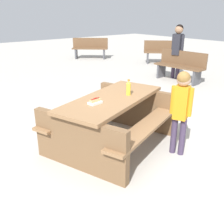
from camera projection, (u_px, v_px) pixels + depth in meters
name	position (u px, v px, depth m)	size (l,w,h in m)	color
ground_plane	(112.00, 144.00, 3.97)	(30.00, 30.00, 0.00)	#B7B2A8
picnic_table	(112.00, 117.00, 3.80)	(2.15, 1.90, 0.75)	olive
soda_bottle	(129.00, 88.00, 3.76)	(0.07, 0.07, 0.23)	yellow
hotdog_tray	(95.00, 102.00, 3.43)	(0.19, 0.13, 0.08)	white
child_in_coat	(181.00, 103.00, 3.43)	(0.22, 0.28, 1.19)	#3F334C
park_bench_near	(180.00, 65.00, 7.41)	(0.48, 1.52, 0.85)	brown
park_bench_mid	(163.00, 51.00, 9.99)	(1.36, 1.33, 0.85)	brown
park_bench_far	(90.00, 48.00, 11.00)	(1.38, 1.31, 0.85)	brown
bystander_adult	(178.00, 45.00, 7.50)	(0.25, 0.38, 1.56)	#3F334C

